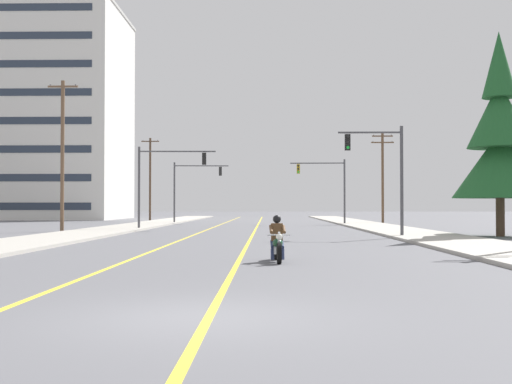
{
  "coord_description": "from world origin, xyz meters",
  "views": [
    {
      "loc": [
        1.14,
        -10.06,
        1.74
      ],
      "look_at": [
        0.58,
        20.4,
        2.42
      ],
      "focal_mm": 44.98,
      "sensor_mm": 36.0,
      "label": 1
    }
  ],
  "objects_px": {
    "utility_pole_right_far": "(383,174)",
    "utility_pole_left_far": "(150,178)",
    "traffic_signal_near_right": "(384,165)",
    "traffic_signal_near_left": "(162,174)",
    "utility_pole_left_near": "(62,153)",
    "apartment_building_far_left_block": "(49,115)",
    "traffic_signal_mid_left": "(190,183)",
    "motorcycle_with_rider": "(277,243)",
    "conifer_tree_right_verge_near": "(500,142)",
    "traffic_signal_mid_right": "(329,181)"
  },
  "relations": [
    {
      "from": "utility_pole_left_far",
      "to": "conifer_tree_right_verge_near",
      "type": "distance_m",
      "value": 48.74
    },
    {
      "from": "traffic_signal_mid_left",
      "to": "conifer_tree_right_verge_near",
      "type": "xyz_separation_m",
      "value": [
        21.3,
        -27.54,
        1.33
      ]
    },
    {
      "from": "traffic_signal_mid_left",
      "to": "conifer_tree_right_verge_near",
      "type": "height_order",
      "value": "conifer_tree_right_verge_near"
    },
    {
      "from": "traffic_signal_near_right",
      "to": "conifer_tree_right_verge_near",
      "type": "height_order",
      "value": "conifer_tree_right_verge_near"
    },
    {
      "from": "traffic_signal_mid_right",
      "to": "traffic_signal_mid_left",
      "type": "xyz_separation_m",
      "value": [
        -13.65,
        3.83,
        0.02
      ]
    },
    {
      "from": "motorcycle_with_rider",
      "to": "traffic_signal_near_right",
      "type": "relative_size",
      "value": 0.35
    },
    {
      "from": "utility_pole_left_far",
      "to": "apartment_building_far_left_block",
      "type": "xyz_separation_m",
      "value": [
        -15.44,
        8.69,
        8.91
      ]
    },
    {
      "from": "traffic_signal_near_right",
      "to": "apartment_building_far_left_block",
      "type": "bearing_deg",
      "value": 125.66
    },
    {
      "from": "motorcycle_with_rider",
      "to": "traffic_signal_mid_left",
      "type": "distance_m",
      "value": 45.56
    },
    {
      "from": "conifer_tree_right_verge_near",
      "to": "apartment_building_far_left_block",
      "type": "bearing_deg",
      "value": 131.5
    },
    {
      "from": "utility_pole_right_far",
      "to": "traffic_signal_near_right",
      "type": "bearing_deg",
      "value": -100.02
    },
    {
      "from": "conifer_tree_right_verge_near",
      "to": "apartment_building_far_left_block",
      "type": "relative_size",
      "value": 0.42
    },
    {
      "from": "traffic_signal_near_left",
      "to": "motorcycle_with_rider",
      "type": "bearing_deg",
      "value": -73.4
    },
    {
      "from": "motorcycle_with_rider",
      "to": "utility_pole_right_far",
      "type": "xyz_separation_m",
      "value": [
        11.39,
        45.18,
        4.44
      ]
    },
    {
      "from": "traffic_signal_mid_right",
      "to": "utility_pole_left_near",
      "type": "height_order",
      "value": "utility_pole_left_near"
    },
    {
      "from": "utility_pole_left_far",
      "to": "traffic_signal_near_left",
      "type": "bearing_deg",
      "value": -77.9
    },
    {
      "from": "utility_pole_right_far",
      "to": "conifer_tree_right_verge_near",
      "type": "height_order",
      "value": "conifer_tree_right_verge_near"
    },
    {
      "from": "traffic_signal_mid_right",
      "to": "utility_pole_left_far",
      "type": "relative_size",
      "value": 0.62
    },
    {
      "from": "traffic_signal_mid_right",
      "to": "utility_pole_right_far",
      "type": "bearing_deg",
      "value": 36.29
    },
    {
      "from": "traffic_signal_near_right",
      "to": "utility_pole_left_near",
      "type": "distance_m",
      "value": 22.21
    },
    {
      "from": "utility_pole_left_near",
      "to": "conifer_tree_right_verge_near",
      "type": "distance_m",
      "value": 28.36
    },
    {
      "from": "traffic_signal_near_left",
      "to": "traffic_signal_mid_left",
      "type": "distance_m",
      "value": 17.05
    },
    {
      "from": "apartment_building_far_left_block",
      "to": "utility_pole_left_far",
      "type": "bearing_deg",
      "value": -29.38
    },
    {
      "from": "utility_pole_left_near",
      "to": "apartment_building_far_left_block",
      "type": "relative_size",
      "value": 0.37
    },
    {
      "from": "traffic_signal_near_left",
      "to": "traffic_signal_mid_left",
      "type": "bearing_deg",
      "value": 89.74
    },
    {
      "from": "conifer_tree_right_verge_near",
      "to": "traffic_signal_mid_right",
      "type": "bearing_deg",
      "value": 107.89
    },
    {
      "from": "utility_pole_right_far",
      "to": "utility_pole_left_far",
      "type": "height_order",
      "value": "utility_pole_left_far"
    },
    {
      "from": "traffic_signal_near_left",
      "to": "utility_pole_left_near",
      "type": "height_order",
      "value": "utility_pole_left_near"
    },
    {
      "from": "conifer_tree_right_verge_near",
      "to": "apartment_building_far_left_block",
      "type": "height_order",
      "value": "apartment_building_far_left_block"
    },
    {
      "from": "utility_pole_left_far",
      "to": "utility_pole_left_near",
      "type": "bearing_deg",
      "value": -89.79
    },
    {
      "from": "traffic_signal_near_right",
      "to": "traffic_signal_near_left",
      "type": "bearing_deg",
      "value": 139.91
    },
    {
      "from": "traffic_signal_mid_left",
      "to": "utility_pole_right_far",
      "type": "bearing_deg",
      "value": 1.49
    },
    {
      "from": "utility_pole_left_near",
      "to": "traffic_signal_mid_left",
      "type": "bearing_deg",
      "value": 73.31
    },
    {
      "from": "traffic_signal_mid_right",
      "to": "utility_pole_right_far",
      "type": "relative_size",
      "value": 0.67
    },
    {
      "from": "traffic_signal_mid_right",
      "to": "traffic_signal_mid_left",
      "type": "height_order",
      "value": "same"
    },
    {
      "from": "motorcycle_with_rider",
      "to": "utility_pole_left_near",
      "type": "distance_m",
      "value": 28.15
    },
    {
      "from": "motorcycle_with_rider",
      "to": "utility_pole_left_near",
      "type": "bearing_deg",
      "value": 121.42
    },
    {
      "from": "traffic_signal_mid_left",
      "to": "apartment_building_far_left_block",
      "type": "bearing_deg",
      "value": 135.82
    },
    {
      "from": "motorcycle_with_rider",
      "to": "conifer_tree_right_verge_near",
      "type": "height_order",
      "value": "conifer_tree_right_verge_near"
    },
    {
      "from": "traffic_signal_mid_left",
      "to": "utility_pole_left_far",
      "type": "relative_size",
      "value": 0.62
    },
    {
      "from": "utility_pole_left_near",
      "to": "utility_pole_left_far",
      "type": "height_order",
      "value": "utility_pole_left_near"
    },
    {
      "from": "utility_pole_right_far",
      "to": "utility_pole_left_far",
      "type": "bearing_deg",
      "value": 155.12
    },
    {
      "from": "traffic_signal_near_right",
      "to": "traffic_signal_near_left",
      "type": "height_order",
      "value": "same"
    },
    {
      "from": "traffic_signal_near_left",
      "to": "utility_pole_left_near",
      "type": "xyz_separation_m",
      "value": [
        -6.22,
        -3.96,
        1.26
      ]
    },
    {
      "from": "utility_pole_left_near",
      "to": "utility_pole_right_far",
      "type": "bearing_deg",
      "value": 39.77
    },
    {
      "from": "motorcycle_with_rider",
      "to": "traffic_signal_mid_right",
      "type": "xyz_separation_m",
      "value": [
        5.49,
        40.85,
        3.53
      ]
    },
    {
      "from": "utility_pole_left_far",
      "to": "apartment_building_far_left_block",
      "type": "height_order",
      "value": "apartment_building_far_left_block"
    },
    {
      "from": "traffic_signal_mid_right",
      "to": "utility_pole_left_near",
      "type": "bearing_deg",
      "value": -139.26
    },
    {
      "from": "traffic_signal_mid_right",
      "to": "traffic_signal_near_right",
      "type": "bearing_deg",
      "value": -88.5
    },
    {
      "from": "motorcycle_with_rider",
      "to": "traffic_signal_mid_right",
      "type": "distance_m",
      "value": 41.37
    }
  ]
}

